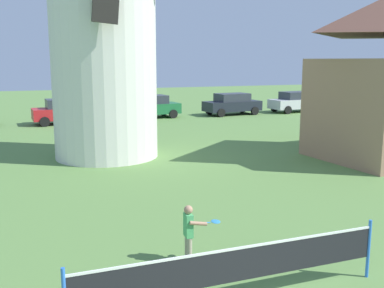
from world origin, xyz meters
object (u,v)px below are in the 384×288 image
(parked_car_red, at_px, (64,111))
(parked_car_green, at_px, (150,106))
(parked_car_silver, at_px, (297,101))
(tennis_net, at_px, (236,265))
(player_far, at_px, (190,230))
(parked_car_black, at_px, (232,104))

(parked_car_red, distance_m, parked_car_green, 5.88)
(parked_car_green, distance_m, parked_car_silver, 11.57)
(tennis_net, height_order, parked_car_silver, parked_car_silver)
(player_far, distance_m, parked_car_green, 22.98)
(parked_car_silver, bearing_deg, parked_car_black, 178.95)
(parked_car_red, height_order, parked_car_black, same)
(tennis_net, bearing_deg, player_far, 94.16)
(player_far, bearing_deg, parked_car_silver, 52.12)
(parked_car_black, xyz_separation_m, parked_car_silver, (5.45, -0.10, 0.00))
(tennis_net, height_order, parked_car_green, parked_car_green)
(parked_car_black, bearing_deg, parked_car_green, 177.15)
(parked_car_red, distance_m, parked_car_black, 11.93)
(parked_car_black, bearing_deg, parked_car_red, -177.17)
(tennis_net, distance_m, player_far, 1.79)
(parked_car_red, bearing_deg, tennis_net, -88.89)
(parked_car_silver, bearing_deg, tennis_net, -125.52)
(tennis_net, distance_m, parked_car_green, 24.69)
(parked_car_red, height_order, parked_car_green, same)
(parked_car_red, bearing_deg, player_far, -89.14)
(player_far, bearing_deg, parked_car_black, 62.22)
(player_far, height_order, parked_car_black, parked_car_black)
(player_far, xyz_separation_m, parked_car_green, (5.49, 22.32, 0.15))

